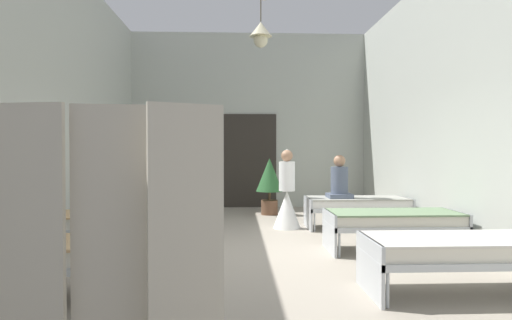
{
  "coord_description": "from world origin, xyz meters",
  "views": [
    {
      "loc": [
        -0.3,
        -6.19,
        1.44
      ],
      "look_at": [
        0.0,
        0.89,
        1.3
      ],
      "focal_mm": 30.6,
      "sensor_mm": 36.0,
      "label": 1
    }
  ],
  "objects_px": {
    "bed_left_row_1": "(121,223)",
    "bed_right_row_2": "(357,205)",
    "bed_left_row_2": "(148,206)",
    "privacy_screen": "(109,261)",
    "bed_right_row_1": "(393,221)",
    "bed_left_row_0": "(68,255)",
    "patient_seated_primary": "(339,182)",
    "bed_right_row_0": "(460,251)",
    "nurse_near_aisle": "(287,200)",
    "potted_plant": "(269,179)",
    "patient_seated_secondary": "(166,183)"
  },
  "relations": [
    {
      "from": "bed_left_row_0",
      "to": "bed_right_row_0",
      "type": "relative_size",
      "value": 1.0
    },
    {
      "from": "bed_right_row_0",
      "to": "bed_right_row_1",
      "type": "height_order",
      "value": "same"
    },
    {
      "from": "bed_right_row_2",
      "to": "bed_right_row_1",
      "type": "bearing_deg",
      "value": -90.0
    },
    {
      "from": "bed_right_row_0",
      "to": "bed_left_row_2",
      "type": "bearing_deg",
      "value": 135.72
    },
    {
      "from": "bed_left_row_1",
      "to": "bed_right_row_2",
      "type": "xyz_separation_m",
      "value": [
        3.9,
        1.9,
        0.0
      ]
    },
    {
      "from": "potted_plant",
      "to": "bed_left_row_2",
      "type": "bearing_deg",
      "value": -142.77
    },
    {
      "from": "bed_right_row_0",
      "to": "patient_seated_secondary",
      "type": "bearing_deg",
      "value": 133.7
    },
    {
      "from": "bed_left_row_1",
      "to": "potted_plant",
      "type": "distance_m",
      "value": 4.42
    },
    {
      "from": "bed_right_row_2",
      "to": "patient_seated_secondary",
      "type": "bearing_deg",
      "value": -178.57
    },
    {
      "from": "patient_seated_primary",
      "to": "potted_plant",
      "type": "distance_m",
      "value": 2.2
    },
    {
      "from": "bed_left_row_1",
      "to": "bed_right_row_2",
      "type": "relative_size",
      "value": 1.0
    },
    {
      "from": "bed_right_row_0",
      "to": "bed_right_row_2",
      "type": "bearing_deg",
      "value": 90.0
    },
    {
      "from": "bed_left_row_1",
      "to": "privacy_screen",
      "type": "bearing_deg",
      "value": -76.0
    },
    {
      "from": "patient_seated_primary",
      "to": "privacy_screen",
      "type": "xyz_separation_m",
      "value": [
        -2.6,
        -5.66,
        -0.02
      ]
    },
    {
      "from": "bed_left_row_0",
      "to": "bed_left_row_2",
      "type": "relative_size",
      "value": 1.0
    },
    {
      "from": "bed_left_row_1",
      "to": "nurse_near_aisle",
      "type": "distance_m",
      "value": 3.22
    },
    {
      "from": "patient_seated_primary",
      "to": "privacy_screen",
      "type": "bearing_deg",
      "value": -114.65
    },
    {
      "from": "bed_left_row_2",
      "to": "bed_right_row_2",
      "type": "xyz_separation_m",
      "value": [
        3.9,
        0.0,
        0.0
      ]
    },
    {
      "from": "bed_right_row_1",
      "to": "patient_seated_primary",
      "type": "relative_size",
      "value": 2.37
    },
    {
      "from": "bed_left_row_1",
      "to": "patient_seated_secondary",
      "type": "xyz_separation_m",
      "value": [
        0.35,
        1.81,
        0.43
      ]
    },
    {
      "from": "bed_right_row_1",
      "to": "patient_seated_secondary",
      "type": "relative_size",
      "value": 2.37
    },
    {
      "from": "bed_left_row_0",
      "to": "bed_left_row_1",
      "type": "relative_size",
      "value": 1.0
    },
    {
      "from": "bed_left_row_0",
      "to": "bed_right_row_0",
      "type": "bearing_deg",
      "value": 0.0
    },
    {
      "from": "bed_left_row_0",
      "to": "privacy_screen",
      "type": "relative_size",
      "value": 1.12
    },
    {
      "from": "nurse_near_aisle",
      "to": "potted_plant",
      "type": "height_order",
      "value": "nurse_near_aisle"
    },
    {
      "from": "patient_seated_secondary",
      "to": "privacy_screen",
      "type": "distance_m",
      "value": 5.65
    },
    {
      "from": "bed_left_row_2",
      "to": "patient_seated_primary",
      "type": "distance_m",
      "value": 3.57
    },
    {
      "from": "nurse_near_aisle",
      "to": "patient_seated_primary",
      "type": "bearing_deg",
      "value": 147.2
    },
    {
      "from": "potted_plant",
      "to": "privacy_screen",
      "type": "bearing_deg",
      "value": -100.74
    },
    {
      "from": "bed_left_row_0",
      "to": "bed_left_row_1",
      "type": "xyz_separation_m",
      "value": [
        0.0,
        1.9,
        0.0
      ]
    },
    {
      "from": "bed_left_row_1",
      "to": "patient_seated_secondary",
      "type": "height_order",
      "value": "patient_seated_secondary"
    },
    {
      "from": "bed_left_row_2",
      "to": "privacy_screen",
      "type": "bearing_deg",
      "value": -80.56
    },
    {
      "from": "bed_left_row_1",
      "to": "nurse_near_aisle",
      "type": "xyz_separation_m",
      "value": [
        2.57,
        1.93,
        0.09
      ]
    },
    {
      "from": "potted_plant",
      "to": "privacy_screen",
      "type": "xyz_separation_m",
      "value": [
        -1.43,
        -7.52,
        0.05
      ]
    },
    {
      "from": "bed_right_row_2",
      "to": "bed_left_row_2",
      "type": "bearing_deg",
      "value": 180.0
    },
    {
      "from": "bed_left_row_0",
      "to": "nurse_near_aisle",
      "type": "height_order",
      "value": "nurse_near_aisle"
    },
    {
      "from": "bed_left_row_0",
      "to": "patient_seated_secondary",
      "type": "xyz_separation_m",
      "value": [
        0.35,
        3.71,
        0.43
      ]
    },
    {
      "from": "bed_left_row_0",
      "to": "bed_right_row_1",
      "type": "relative_size",
      "value": 1.0
    },
    {
      "from": "bed_right_row_1",
      "to": "privacy_screen",
      "type": "height_order",
      "value": "privacy_screen"
    },
    {
      "from": "bed_right_row_0",
      "to": "nurse_near_aisle",
      "type": "height_order",
      "value": "nurse_near_aisle"
    },
    {
      "from": "bed_right_row_1",
      "to": "patient_seated_primary",
      "type": "bearing_deg",
      "value": 100.72
    },
    {
      "from": "bed_left_row_0",
      "to": "patient_seated_primary",
      "type": "distance_m",
      "value": 5.18
    },
    {
      "from": "bed_left_row_0",
      "to": "privacy_screen",
      "type": "height_order",
      "value": "privacy_screen"
    },
    {
      "from": "patient_seated_secondary",
      "to": "potted_plant",
      "type": "xyz_separation_m",
      "value": [
        2.03,
        1.89,
        -0.07
      ]
    },
    {
      "from": "nurse_near_aisle",
      "to": "privacy_screen",
      "type": "relative_size",
      "value": 0.87
    },
    {
      "from": "bed_right_row_0",
      "to": "patient_seated_primary",
      "type": "height_order",
      "value": "patient_seated_primary"
    },
    {
      "from": "bed_right_row_1",
      "to": "nurse_near_aisle",
      "type": "bearing_deg",
      "value": 124.39
    },
    {
      "from": "bed_right_row_0",
      "to": "potted_plant",
      "type": "height_order",
      "value": "potted_plant"
    },
    {
      "from": "potted_plant",
      "to": "patient_seated_secondary",
      "type": "bearing_deg",
      "value": -136.93
    },
    {
      "from": "bed_right_row_1",
      "to": "bed_right_row_0",
      "type": "bearing_deg",
      "value": -90.0
    }
  ]
}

